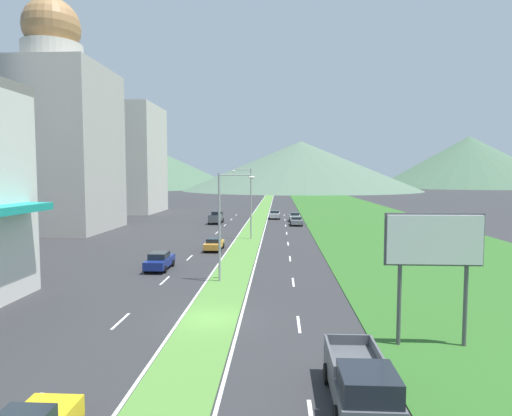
# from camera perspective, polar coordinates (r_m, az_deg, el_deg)

# --- Properties ---
(ground_plane) EXTENTS (600.00, 600.00, 0.00)m
(ground_plane) POSITION_cam_1_polar(r_m,az_deg,el_deg) (26.30, -5.98, -14.26)
(ground_plane) COLOR #2D2D30
(grass_median) EXTENTS (3.20, 240.00, 0.06)m
(grass_median) POSITION_cam_1_polar(r_m,az_deg,el_deg) (85.13, 0.33, -1.36)
(grass_median) COLOR #518438
(grass_median) RESTS_ON ground_plane
(grass_verge_right) EXTENTS (24.00, 240.00, 0.06)m
(grass_verge_right) POSITION_cam_1_polar(r_m,az_deg,el_deg) (86.65, 14.07, -1.39)
(grass_verge_right) COLOR #2D6023
(grass_verge_right) RESTS_ON ground_plane
(lane_dash_left_1) EXTENTS (0.16, 2.80, 0.01)m
(lane_dash_left_1) POSITION_cam_1_polar(r_m,az_deg,el_deg) (18.90, -28.32, -22.43)
(lane_dash_left_1) COLOR silver
(lane_dash_left_1) RESTS_ON ground_plane
(lane_dash_left_2) EXTENTS (0.16, 2.80, 0.01)m
(lane_dash_left_2) POSITION_cam_1_polar(r_m,az_deg,el_deg) (27.03, -17.25, -13.90)
(lane_dash_left_2) COLOR silver
(lane_dash_left_2) RESTS_ON ground_plane
(lane_dash_left_3) EXTENTS (0.16, 2.80, 0.01)m
(lane_dash_left_3) POSITION_cam_1_polar(r_m,az_deg,el_deg) (35.96, -11.82, -9.24)
(lane_dash_left_3) COLOR silver
(lane_dash_left_3) RESTS_ON ground_plane
(lane_dash_left_4) EXTENTS (0.16, 2.80, 0.01)m
(lane_dash_left_4) POSITION_cam_1_polar(r_m,az_deg,el_deg) (45.21, -8.65, -6.42)
(lane_dash_left_4) COLOR silver
(lane_dash_left_4) RESTS_ON ground_plane
(lane_dash_left_5) EXTENTS (0.16, 2.80, 0.01)m
(lane_dash_left_5) POSITION_cam_1_polar(r_m,az_deg,el_deg) (54.62, -6.59, -4.56)
(lane_dash_left_5) COLOR silver
(lane_dash_left_5) RESTS_ON ground_plane
(lane_dash_left_6) EXTENTS (0.16, 2.80, 0.01)m
(lane_dash_left_6) POSITION_cam_1_polar(r_m,az_deg,el_deg) (64.13, -5.14, -3.24)
(lane_dash_left_6) COLOR silver
(lane_dash_left_6) RESTS_ON ground_plane
(lane_dash_left_7) EXTENTS (0.16, 2.80, 0.01)m
(lane_dash_left_7) POSITION_cam_1_polar(r_m,az_deg,el_deg) (73.69, -4.07, -2.26)
(lane_dash_left_7) COLOR silver
(lane_dash_left_7) RESTS_ON ground_plane
(lane_dash_left_8) EXTENTS (0.16, 2.80, 0.01)m
(lane_dash_left_8) POSITION_cam_1_polar(r_m,az_deg,el_deg) (83.29, -3.25, -1.50)
(lane_dash_left_8) COLOR silver
(lane_dash_left_8) RESTS_ON ground_plane
(lane_dash_left_9) EXTENTS (0.16, 2.80, 0.01)m
(lane_dash_left_9) POSITION_cam_1_polar(r_m,az_deg,el_deg) (92.91, -2.60, -0.91)
(lane_dash_left_9) COLOR silver
(lane_dash_left_9) RESTS_ON ground_plane
(lane_dash_right_2) EXTENTS (0.16, 2.80, 0.01)m
(lane_dash_right_2) POSITION_cam_1_polar(r_m,az_deg,el_deg) (25.49, 5.60, -14.85)
(lane_dash_right_2) COLOR silver
(lane_dash_right_2) RESTS_ON ground_plane
(lane_dash_right_3) EXTENTS (0.16, 2.80, 0.01)m
(lane_dash_right_3) POSITION_cam_1_polar(r_m,az_deg,el_deg) (34.82, 4.87, -9.62)
(lane_dash_right_3) COLOR silver
(lane_dash_right_3) RESTS_ON ground_plane
(lane_dash_right_4) EXTENTS (0.16, 2.80, 0.01)m
(lane_dash_right_4) POSITION_cam_1_polar(r_m,az_deg,el_deg) (44.31, 4.47, -6.61)
(lane_dash_right_4) COLOR silver
(lane_dash_right_4) RESTS_ON ground_plane
(lane_dash_right_5) EXTENTS (0.16, 2.80, 0.01)m
(lane_dash_right_5) POSITION_cam_1_polar(r_m,az_deg,el_deg) (53.88, 4.20, -4.66)
(lane_dash_right_5) COLOR silver
(lane_dash_right_5) RESTS_ON ground_plane
(lane_dash_right_6) EXTENTS (0.16, 2.80, 0.01)m
(lane_dash_right_6) POSITION_cam_1_polar(r_m,az_deg,el_deg) (63.50, 4.02, -3.31)
(lane_dash_right_6) COLOR silver
(lane_dash_right_6) RESTS_ON ground_plane
(lane_dash_right_7) EXTENTS (0.16, 2.80, 0.01)m
(lane_dash_right_7) POSITION_cam_1_polar(r_m,az_deg,el_deg) (73.14, 3.89, -2.31)
(lane_dash_right_7) COLOR silver
(lane_dash_right_7) RESTS_ON ground_plane
(lane_dash_right_8) EXTENTS (0.16, 2.80, 0.01)m
(lane_dash_right_8) POSITION_cam_1_polar(r_m,az_deg,el_deg) (82.80, 3.79, -1.54)
(lane_dash_right_8) COLOR silver
(lane_dash_right_8) RESTS_ON ground_plane
(lane_dash_right_9) EXTENTS (0.16, 2.80, 0.01)m
(lane_dash_right_9) POSITION_cam_1_polar(r_m,az_deg,el_deg) (92.47, 3.71, -0.93)
(lane_dash_right_9) COLOR silver
(lane_dash_right_9) RESTS_ON ground_plane
(edge_line_median_left) EXTENTS (0.16, 240.00, 0.01)m
(edge_line_median_left) POSITION_cam_1_polar(r_m,az_deg,el_deg) (85.23, -0.84, -1.37)
(edge_line_median_left) COLOR silver
(edge_line_median_left) RESTS_ON ground_plane
(edge_line_median_right) EXTENTS (0.16, 240.00, 0.01)m
(edge_line_median_right) POSITION_cam_1_polar(r_m,az_deg,el_deg) (85.07, 1.51, -1.38)
(edge_line_median_right) COLOR silver
(edge_line_median_right) RESTS_ON ground_plane
(domed_building) EXTENTS (15.77, 15.77, 34.34)m
(domed_building) POSITION_cam_1_polar(r_m,az_deg,el_deg) (73.03, -24.72, 8.45)
(domed_building) COLOR #B7B2A8
(domed_building) RESTS_ON ground_plane
(midrise_colored) EXTENTS (16.49, 16.49, 24.07)m
(midrise_colored) POSITION_cam_1_polar(r_m,az_deg,el_deg) (104.57, -17.03, 6.08)
(midrise_colored) COLOR beige
(midrise_colored) RESTS_ON ground_plane
(hill_far_left) EXTENTS (185.15, 185.15, 42.25)m
(hill_far_left) POSITION_cam_1_polar(r_m,az_deg,el_deg) (326.80, -18.95, 6.26)
(hill_far_left) COLOR #47664C
(hill_far_left) RESTS_ON ground_plane
(hill_far_center) EXTENTS (132.76, 132.76, 27.75)m
(hill_far_center) POSITION_cam_1_polar(r_m,az_deg,el_deg) (249.57, 5.83, 5.49)
(hill_far_center) COLOR #516B56
(hill_far_center) RESTS_ON ground_plane
(hill_far_right) EXTENTS (127.10, 127.10, 36.33)m
(hill_far_right) POSITION_cam_1_polar(r_m,az_deg,el_deg) (347.79, 25.99, 5.43)
(hill_far_right) COLOR #47664C
(hill_far_right) RESTS_ON ground_plane
(street_lamp_near) EXTENTS (2.87, 0.46, 8.55)m
(street_lamp_near) POSITION_cam_1_polar(r_m,az_deg,el_deg) (34.13, -4.25, -1.46)
(street_lamp_near) COLOR #99999E
(street_lamp_near) RESTS_ON ground_plane
(street_lamp_mid) EXTENTS (2.64, 0.29, 9.26)m
(street_lamp_mid) POSITION_cam_1_polar(r_m,az_deg,el_deg) (56.95, -0.94, 1.18)
(street_lamp_mid) COLOR #99999E
(street_lamp_mid) RESTS_ON ground_plane
(billboard_roadside) EXTENTS (4.72, 0.28, 6.55)m
(billboard_roadside) POSITION_cam_1_polar(r_m,az_deg,el_deg) (22.74, 22.22, -4.72)
(billboard_roadside) COLOR #4C4C51
(billboard_roadside) RESTS_ON ground_plane
(car_0) EXTENTS (1.95, 4.15, 1.59)m
(car_0) POSITION_cam_1_polar(r_m,az_deg,el_deg) (80.18, 5.07, -1.17)
(car_0) COLOR silver
(car_0) RESTS_ON ground_plane
(car_1) EXTENTS (1.88, 4.39, 1.38)m
(car_1) POSITION_cam_1_polar(r_m,az_deg,el_deg) (49.22, -5.49, -4.68)
(car_1) COLOR #C6842D
(car_1) RESTS_ON ground_plane
(car_3) EXTENTS (1.90, 4.44, 1.56)m
(car_3) POSITION_cam_1_polar(r_m,az_deg,el_deg) (39.98, -12.48, -6.74)
(car_3) COLOR navy
(car_3) RESTS_ON ground_plane
(car_4) EXTENTS (2.03, 4.32, 1.42)m
(car_4) POSITION_cam_1_polar(r_m,az_deg,el_deg) (73.74, 5.29, -1.69)
(car_4) COLOR slate
(car_4) RESTS_ON ground_plane
(car_5) EXTENTS (2.04, 4.37, 1.57)m
(car_5) POSITION_cam_1_polar(r_m,az_deg,el_deg) (84.58, 2.46, -0.87)
(car_5) COLOR #B2B2B7
(car_5) RESTS_ON ground_plane
(pickup_truck_0) EXTENTS (2.18, 5.40, 2.00)m
(pickup_truck_0) POSITION_cam_1_polar(r_m,az_deg,el_deg) (17.12, 13.51, -21.32)
(pickup_truck_0) COLOR #515459
(pickup_truck_0) RESTS_ON ground_plane
(pickup_truck_1) EXTENTS (2.18, 5.40, 2.00)m
(pickup_truck_1) POSITION_cam_1_polar(r_m,az_deg,el_deg) (76.90, -5.20, -1.26)
(pickup_truck_1) COLOR #515459
(pickup_truck_1) RESTS_ON ground_plane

